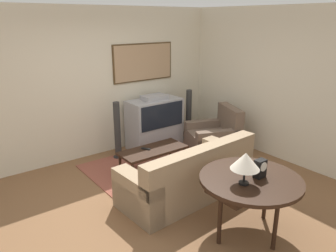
{
  "coord_description": "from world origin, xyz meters",
  "views": [
    {
      "loc": [
        -2.43,
        -3.37,
        2.48
      ],
      "look_at": [
        0.74,
        0.81,
        0.75
      ],
      "focal_mm": 35.0,
      "sensor_mm": 36.0,
      "label": 1
    }
  ],
  "objects_px": {
    "speaker_tower_left": "(117,132)",
    "speaker_tower_right": "(189,116)",
    "tv": "(155,123)",
    "table_lamp": "(245,161)",
    "couch": "(189,177)",
    "armchair": "(215,137)",
    "mantel_clock": "(260,168)",
    "console_table": "(251,183)",
    "coffee_table": "(153,151)"
  },
  "relations": [
    {
      "from": "console_table",
      "to": "mantel_clock",
      "type": "bearing_deg",
      "value": -26.37
    },
    {
      "from": "tv",
      "to": "console_table",
      "type": "distance_m",
      "value": 3.07
    },
    {
      "from": "console_table",
      "to": "table_lamp",
      "type": "distance_m",
      "value": 0.38
    },
    {
      "from": "coffee_table",
      "to": "console_table",
      "type": "relative_size",
      "value": 0.97
    },
    {
      "from": "armchair",
      "to": "coffee_table",
      "type": "xyz_separation_m",
      "value": [
        -1.45,
        0.01,
        0.07
      ]
    },
    {
      "from": "armchair",
      "to": "table_lamp",
      "type": "distance_m",
      "value": 2.83
    },
    {
      "from": "armchair",
      "to": "speaker_tower_left",
      "type": "relative_size",
      "value": 1.06
    },
    {
      "from": "tv",
      "to": "console_table",
      "type": "bearing_deg",
      "value": -103.66
    },
    {
      "from": "tv",
      "to": "table_lamp",
      "type": "xyz_separation_m",
      "value": [
        -0.9,
        -3.02,
        0.51
      ]
    },
    {
      "from": "couch",
      "to": "armchair",
      "type": "height_order",
      "value": "armchair"
    },
    {
      "from": "armchair",
      "to": "table_lamp",
      "type": "bearing_deg",
      "value": -16.54
    },
    {
      "from": "armchair",
      "to": "tv",
      "type": "bearing_deg",
      "value": -115.63
    },
    {
      "from": "coffee_table",
      "to": "speaker_tower_left",
      "type": "bearing_deg",
      "value": 104.25
    },
    {
      "from": "tv",
      "to": "table_lamp",
      "type": "distance_m",
      "value": 3.19
    },
    {
      "from": "tv",
      "to": "table_lamp",
      "type": "relative_size",
      "value": 2.87
    },
    {
      "from": "tv",
      "to": "speaker_tower_left",
      "type": "xyz_separation_m",
      "value": [
        -0.85,
        -0.04,
        0.0
      ]
    },
    {
      "from": "coffee_table",
      "to": "speaker_tower_left",
      "type": "distance_m",
      "value": 0.87
    },
    {
      "from": "speaker_tower_left",
      "to": "console_table",
      "type": "bearing_deg",
      "value": -87.43
    },
    {
      "from": "mantel_clock",
      "to": "tv",
      "type": "bearing_deg",
      "value": 78.17
    },
    {
      "from": "couch",
      "to": "speaker_tower_left",
      "type": "xyz_separation_m",
      "value": [
        -0.14,
        1.85,
        0.21
      ]
    },
    {
      "from": "tv",
      "to": "speaker_tower_right",
      "type": "relative_size",
      "value": 1.0
    },
    {
      "from": "couch",
      "to": "speaker_tower_right",
      "type": "bearing_deg",
      "value": -133.4
    },
    {
      "from": "tv",
      "to": "couch",
      "type": "height_order",
      "value": "tv"
    },
    {
      "from": "tv",
      "to": "speaker_tower_right",
      "type": "height_order",
      "value": "tv"
    },
    {
      "from": "couch",
      "to": "table_lamp",
      "type": "distance_m",
      "value": 1.35
    },
    {
      "from": "couch",
      "to": "coffee_table",
      "type": "distance_m",
      "value": 1.02
    },
    {
      "from": "couch",
      "to": "console_table",
      "type": "distance_m",
      "value": 1.15
    },
    {
      "from": "table_lamp",
      "to": "speaker_tower_right",
      "type": "relative_size",
      "value": 0.35
    },
    {
      "from": "coffee_table",
      "to": "speaker_tower_left",
      "type": "relative_size",
      "value": 1.08
    },
    {
      "from": "speaker_tower_left",
      "to": "mantel_clock",
      "type": "bearing_deg",
      "value": -85.73
    },
    {
      "from": "speaker_tower_left",
      "to": "speaker_tower_right",
      "type": "height_order",
      "value": "same"
    },
    {
      "from": "armchair",
      "to": "mantel_clock",
      "type": "distance_m",
      "value": 2.63
    },
    {
      "from": "armchair",
      "to": "table_lamp",
      "type": "xyz_separation_m",
      "value": [
        -1.71,
        -2.13,
        0.73
      ]
    },
    {
      "from": "tv",
      "to": "speaker_tower_left",
      "type": "height_order",
      "value": "tv"
    },
    {
      "from": "couch",
      "to": "speaker_tower_left",
      "type": "relative_size",
      "value": 1.9
    },
    {
      "from": "couch",
      "to": "speaker_tower_right",
      "type": "height_order",
      "value": "speaker_tower_right"
    },
    {
      "from": "armchair",
      "to": "coffee_table",
      "type": "distance_m",
      "value": 1.45
    },
    {
      "from": "couch",
      "to": "console_table",
      "type": "height_order",
      "value": "couch"
    },
    {
      "from": "tv",
      "to": "armchair",
      "type": "xyz_separation_m",
      "value": [
        0.8,
        -0.89,
        -0.23
      ]
    },
    {
      "from": "couch",
      "to": "coffee_table",
      "type": "relative_size",
      "value": 1.76
    },
    {
      "from": "couch",
      "to": "mantel_clock",
      "type": "xyz_separation_m",
      "value": [
        0.08,
        -1.13,
        0.54
      ]
    },
    {
      "from": "coffee_table",
      "to": "table_lamp",
      "type": "bearing_deg",
      "value": -96.95
    },
    {
      "from": "mantel_clock",
      "to": "speaker_tower_left",
      "type": "xyz_separation_m",
      "value": [
        -0.22,
        2.98,
        -0.34
      ]
    },
    {
      "from": "armchair",
      "to": "speaker_tower_right",
      "type": "height_order",
      "value": "speaker_tower_right"
    },
    {
      "from": "console_table",
      "to": "table_lamp",
      "type": "bearing_deg",
      "value": -166.5
    },
    {
      "from": "armchair",
      "to": "console_table",
      "type": "relative_size",
      "value": 0.96
    },
    {
      "from": "speaker_tower_left",
      "to": "couch",
      "type": "bearing_deg",
      "value": -85.69
    },
    {
      "from": "speaker_tower_left",
      "to": "speaker_tower_right",
      "type": "distance_m",
      "value": 1.71
    },
    {
      "from": "tv",
      "to": "coffee_table",
      "type": "bearing_deg",
      "value": -126.42
    },
    {
      "from": "coffee_table",
      "to": "speaker_tower_right",
      "type": "distance_m",
      "value": 1.72
    }
  ]
}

